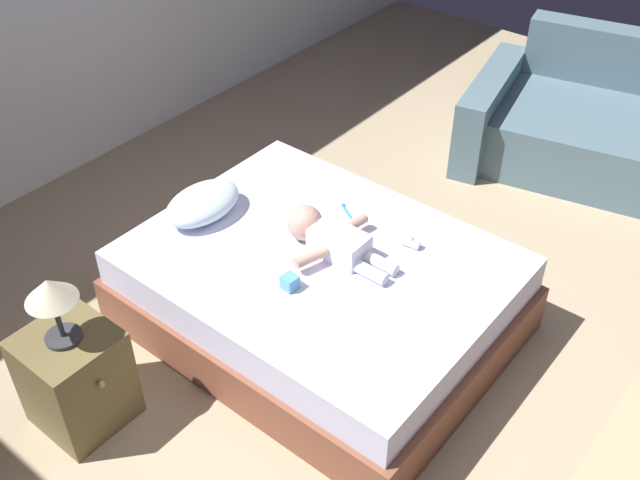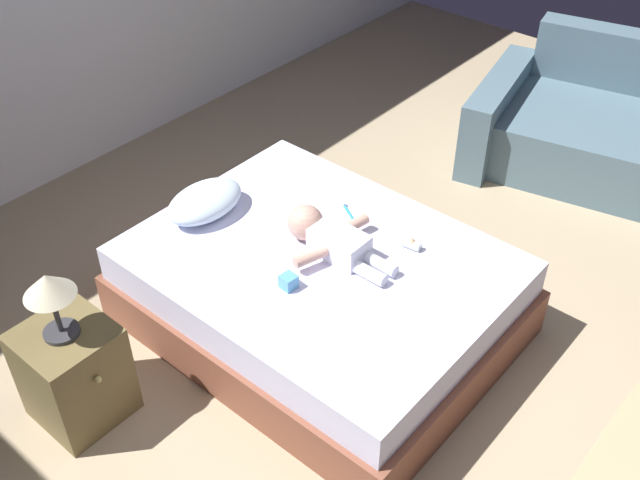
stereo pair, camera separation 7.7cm
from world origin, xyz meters
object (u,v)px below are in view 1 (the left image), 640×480
at_px(baby, 328,237).
at_px(nightstand, 76,378).
at_px(pillow, 203,203).
at_px(toothbrush, 346,211).
at_px(baby_bottle, 411,242).
at_px(lamp, 51,295).
at_px(toy_block, 290,282).
at_px(bed, 320,291).
at_px(couch, 618,131).

relative_size(baby, nightstand, 1.22).
xyz_separation_m(pillow, toothbrush, (0.49, -0.58, -0.07)).
relative_size(pillow, toothbrush, 3.00).
bearing_deg(toothbrush, baby_bottle, -93.44).
bearing_deg(toothbrush, nightstand, 166.73).
xyz_separation_m(lamp, toy_block, (0.89, -0.52, -0.26)).
xyz_separation_m(pillow, baby, (0.19, -0.69, -0.00)).
height_order(bed, nightstand, nightstand).
relative_size(bed, couch, 0.88).
bearing_deg(lamp, bed, -22.31).
bearing_deg(lamp, nightstand, -90.00).
height_order(baby, baby_bottle, baby).
relative_size(bed, toothbrush, 12.34).
bearing_deg(toy_block, couch, -11.43).
height_order(baby, nightstand, baby).
relative_size(bed, toy_block, 24.04).
bearing_deg(bed, couch, -13.49).
xyz_separation_m(pillow, baby_bottle, (0.47, -1.01, -0.05)).
height_order(pillow, toy_block, pillow).
bearing_deg(couch, lamp, 163.59).
relative_size(pillow, baby, 0.72).
distance_m(toy_block, baby_bottle, 0.68).
distance_m(toothbrush, lamp, 1.61).
bearing_deg(baby_bottle, toothbrush, 86.56).
height_order(pillow, couch, couch).
bearing_deg(pillow, lamp, -168.27).
bearing_deg(pillow, couch, -26.38).
bearing_deg(lamp, toothbrush, -13.27).
relative_size(toothbrush, baby_bottle, 1.49).
bearing_deg(toy_block, lamp, 149.93).
bearing_deg(nightstand, bed, -22.30).
relative_size(nightstand, lamp, 1.53).
bearing_deg(nightstand, lamp, 90.00).
bearing_deg(nightstand, baby, -21.00).
bearing_deg(pillow, bed, -79.91).
distance_m(bed, couch, 2.55).
bearing_deg(baby, lamp, 158.99).
distance_m(toothbrush, nightstand, 1.59).
bearing_deg(toy_block, nightstand, 149.93).
bearing_deg(toothbrush, toy_block, -166.46).
bearing_deg(pillow, toothbrush, -49.56).
distance_m(lamp, baby_bottle, 1.73).
height_order(pillow, lamp, lamp).
height_order(couch, lamp, lamp).
xyz_separation_m(toothbrush, lamp, (-1.54, 0.36, 0.29)).
bearing_deg(baby_bottle, toy_block, 156.15).
bearing_deg(baby_bottle, baby, 131.16).
height_order(couch, baby_bottle, couch).
bearing_deg(toy_block, toothbrush, 13.54).
height_order(toothbrush, baby_bottle, baby_bottle).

